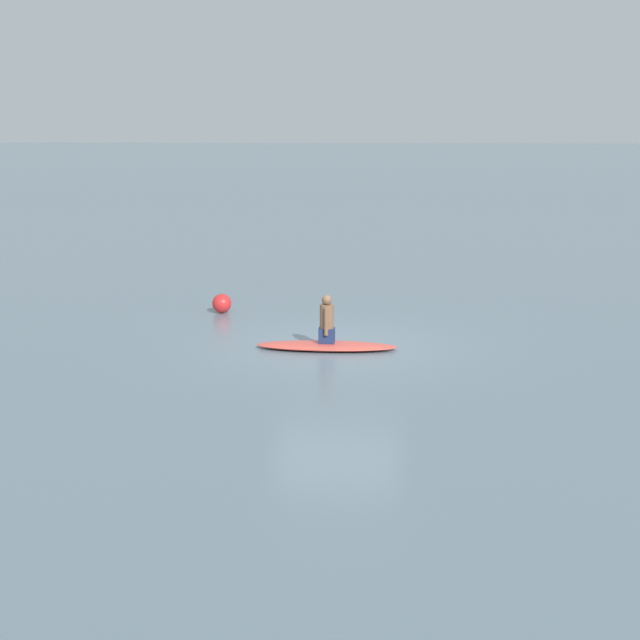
# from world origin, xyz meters

# --- Properties ---
(ground_plane) EXTENTS (400.00, 400.00, 0.00)m
(ground_plane) POSITION_xyz_m (0.00, 0.00, 0.00)
(ground_plane) COLOR slate
(surfboard) EXTENTS (2.70, 0.77, 0.13)m
(surfboard) POSITION_xyz_m (0.21, 0.27, 0.07)
(surfboard) COLOR #D84C3F
(surfboard) RESTS_ON ground
(person_paddler) EXTENTS (0.31, 0.40, 0.93)m
(person_paddler) POSITION_xyz_m (0.21, 0.27, 0.55)
(person_paddler) COLOR navy
(person_paddler) RESTS_ON surfboard
(buoy_marker) EXTENTS (0.44, 0.44, 0.44)m
(buoy_marker) POSITION_xyz_m (2.87, -3.08, 0.22)
(buoy_marker) COLOR red
(buoy_marker) RESTS_ON ground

